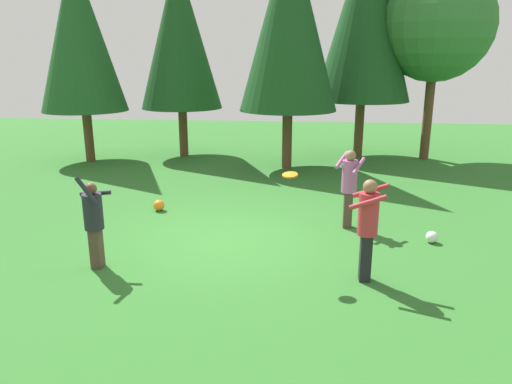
% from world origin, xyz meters
% --- Properties ---
extents(ground_plane, '(40.00, 40.00, 0.00)m').
position_xyz_m(ground_plane, '(0.00, 0.00, 0.00)').
color(ground_plane, '#2D6B28').
extents(person_thrower, '(0.56, 0.51, 1.76)m').
position_xyz_m(person_thrower, '(-2.10, -1.57, 0.95)').
color(person_thrower, '#4C382D').
rests_on(person_thrower, ground_plane).
extents(person_catcher, '(0.69, 0.60, 1.79)m').
position_xyz_m(person_catcher, '(2.69, -1.61, 1.07)').
color(person_catcher, black).
rests_on(person_catcher, ground_plane).
extents(person_bystander, '(0.70, 0.75, 1.77)m').
position_xyz_m(person_bystander, '(2.62, 1.07, 1.06)').
color(person_bystander, '#4C382D').
rests_on(person_bystander, ground_plane).
extents(frisbee, '(0.36, 0.36, 0.07)m').
position_xyz_m(frisbee, '(1.37, -1.30, 1.76)').
color(frisbee, orange).
extents(ball_white, '(0.25, 0.25, 0.25)m').
position_xyz_m(ball_white, '(4.29, 0.29, 0.12)').
color(ball_white, white).
rests_on(ball_white, ground_plane).
extents(ball_orange, '(0.28, 0.28, 0.28)m').
position_xyz_m(ball_orange, '(-1.99, 1.82, 0.14)').
color(ball_orange, orange).
rests_on(ball_orange, ground_plane).
extents(tree_left, '(3.07, 3.07, 7.33)m').
position_xyz_m(tree_left, '(-3.11, 8.79, 4.58)').
color(tree_left, brown).
rests_on(tree_left, ground_plane).
extents(tree_far_left, '(3.05, 3.05, 7.29)m').
position_xyz_m(tree_far_left, '(-6.38, 7.51, 4.56)').
color(tree_far_left, brown).
rests_on(tree_far_left, ground_plane).
extents(tree_far_right, '(4.04, 4.04, 6.90)m').
position_xyz_m(tree_far_right, '(6.21, 9.22, 4.87)').
color(tree_far_right, brown).
rests_on(tree_far_right, ground_plane).
extents(tree_right, '(3.55, 3.55, 8.48)m').
position_xyz_m(tree_right, '(3.70, 9.27, 5.30)').
color(tree_right, brown).
rests_on(tree_right, ground_plane).
extents(tree_center, '(3.29, 3.29, 7.85)m').
position_xyz_m(tree_center, '(1.01, 7.04, 4.91)').
color(tree_center, brown).
rests_on(tree_center, ground_plane).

